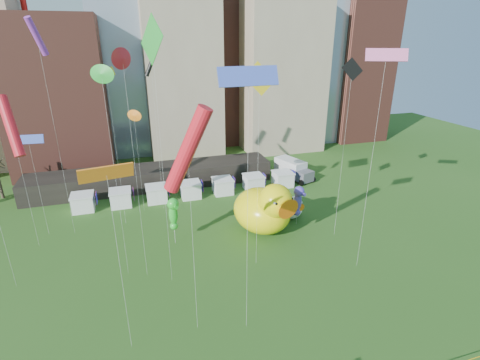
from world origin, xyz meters
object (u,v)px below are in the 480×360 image
object	(u,v)px
small_duck	(290,207)
box_truck	(293,169)
seahorse_purple	(298,199)
big_duck	(265,209)
seahorse_green	(173,211)

from	to	relation	value
small_duck	box_truck	xyz separation A→B (m)	(6.57, 13.44, 0.01)
seahorse_purple	box_truck	xyz separation A→B (m)	(6.55, 15.42, -2.07)
small_duck	big_duck	bearing A→B (deg)	-160.61
seahorse_green	seahorse_purple	xyz separation A→B (m)	(15.54, -0.02, -0.51)
seahorse_purple	small_duck	bearing A→B (deg)	75.09
seahorse_purple	box_truck	size ratio (longest dim) A/B	0.69
big_duck	seahorse_purple	xyz separation A→B (m)	(4.66, 0.51, 0.46)
big_duck	small_duck	distance (m)	5.51
seahorse_green	seahorse_purple	distance (m)	15.55
big_duck	seahorse_purple	distance (m)	4.71
box_truck	seahorse_purple	bearing A→B (deg)	-131.44
seahorse_purple	box_truck	bearing A→B (deg)	51.40
seahorse_green	seahorse_purple	size ratio (longest dim) A/B	1.09
big_duck	box_truck	size ratio (longest dim) A/B	1.28
seahorse_green	big_duck	bearing A→B (deg)	-17.41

